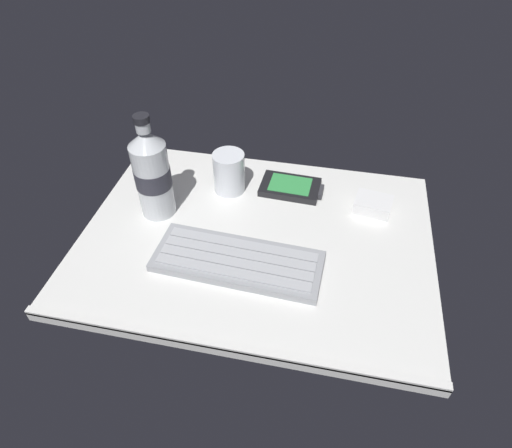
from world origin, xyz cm
name	(u,v)px	position (x,y,z in cm)	size (l,w,h in cm)	color
ground_plane	(256,240)	(0.00, -0.23, -0.99)	(64.00, 48.00, 2.80)	silver
keyboard	(238,261)	(-1.71, -7.42, 0.81)	(29.52, 12.47, 1.70)	#93969B
handheld_device	(291,187)	(4.36, 14.71, 0.73)	(13.06, 8.18, 1.50)	black
juice_cup	(229,174)	(-8.10, 12.53, 3.91)	(6.40, 6.40, 8.50)	silver
water_bottle	(152,173)	(-20.02, 3.18, 9.01)	(6.73, 6.73, 20.80)	silver
charger_block	(373,204)	(20.95, 11.93, 1.20)	(7.00, 5.60, 2.40)	white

